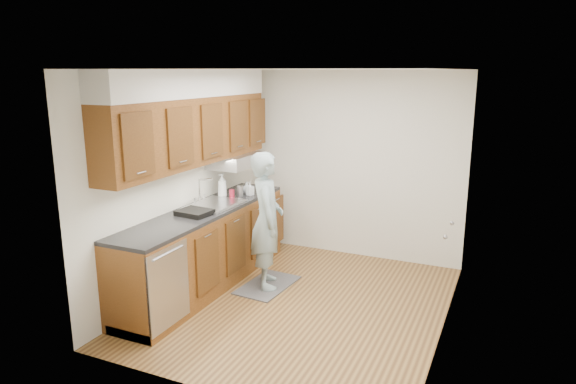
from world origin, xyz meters
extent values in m
plane|color=olive|center=(0.00, 0.00, 0.00)|extent=(3.50, 3.50, 0.00)
plane|color=white|center=(0.00, 0.00, 2.50)|extent=(3.50, 3.50, 0.00)
cube|color=silver|center=(-1.50, 0.00, 1.25)|extent=(0.02, 3.50, 2.50)
cube|color=silver|center=(1.50, 0.00, 1.25)|extent=(0.02, 3.50, 2.50)
cube|color=silver|center=(0.00, 1.75, 1.25)|extent=(3.00, 0.02, 2.50)
cube|color=brown|center=(-1.20, 0.00, 0.45)|extent=(0.60, 2.80, 0.90)
cube|color=black|center=(-1.21, 0.00, 0.92)|extent=(0.63, 2.80, 0.04)
cube|color=#B2B2B7|center=(-1.20, 0.20, 0.89)|extent=(0.48, 0.68, 0.14)
cube|color=#B2B2B7|center=(-1.20, 0.20, 0.94)|extent=(0.52, 0.72, 0.01)
cube|color=#B2B2B7|center=(-0.91, -1.10, 0.47)|extent=(0.03, 0.60, 0.80)
cube|color=brown|center=(-1.33, 0.00, 1.83)|extent=(0.33, 2.80, 0.75)
cube|color=silver|center=(-1.33, 0.00, 2.35)|extent=(0.35, 2.80, 0.30)
cube|color=#A5A5AA|center=(-1.27, 0.85, 1.37)|extent=(0.46, 0.75, 0.16)
cube|color=silver|center=(1.49, 0.30, 1.02)|extent=(0.02, 1.22, 2.05)
cube|color=slate|center=(-0.54, 0.28, 0.01)|extent=(0.55, 0.86, 0.02)
imported|color=#8FA8AD|center=(-0.54, 0.28, 0.92)|extent=(0.69, 0.76, 1.80)
imported|color=white|center=(-1.31, 0.57, 1.09)|extent=(0.14, 0.14, 0.30)
imported|color=white|center=(-1.05, 0.81, 1.03)|extent=(0.10, 0.10, 0.17)
imported|color=white|center=(-1.12, 0.86, 1.02)|extent=(0.17, 0.17, 0.16)
cylinder|color=#C1213D|center=(-1.16, 0.56, 1.00)|extent=(0.08, 0.08, 0.12)
cylinder|color=#A5A5AA|center=(-1.13, 0.71, 1.01)|extent=(0.09, 0.09, 0.14)
cube|color=black|center=(-1.17, -0.25, 0.97)|extent=(0.38, 0.33, 0.06)
camera|label=1|loc=(2.01, -4.78, 2.49)|focal=32.00mm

